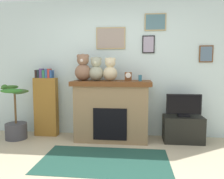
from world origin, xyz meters
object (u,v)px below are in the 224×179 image
at_px(mantel_clock, 128,77).
at_px(teddy_bear_cream, 110,70).
at_px(bookshelf, 46,104).
at_px(potted_plant, 16,121).
at_px(tv_stand, 183,129).
at_px(television, 184,106).
at_px(teddy_bear_brown, 96,70).
at_px(fireplace, 112,110).
at_px(teddy_bear_grey, 83,69).
at_px(candle_jar, 140,78).

distance_m(mantel_clock, teddy_bear_cream, 0.34).
height_order(bookshelf, potted_plant, bookshelf).
distance_m(tv_stand, mantel_clock, 1.34).
bearing_deg(television, potted_plant, -176.83).
bearing_deg(teddy_bear_brown, fireplace, 3.74).
bearing_deg(television, mantel_clock, -179.19).
xyz_separation_m(fireplace, bookshelf, (-1.28, 0.10, 0.06)).
height_order(television, teddy_bear_grey, teddy_bear_grey).
xyz_separation_m(fireplace, teddy_bear_grey, (-0.52, -0.02, 0.75)).
distance_m(television, teddy_bear_brown, 1.67).
height_order(potted_plant, teddy_bear_grey, teddy_bear_grey).
bearing_deg(bookshelf, tv_stand, -2.24).
bearing_deg(teddy_bear_grey, candle_jar, 0.03).
bearing_deg(tv_stand, teddy_bear_grey, -179.54).
bearing_deg(fireplace, teddy_bear_cream, -145.40).
bearing_deg(television, fireplace, 179.75).
xyz_separation_m(teddy_bear_brown, teddy_bear_cream, (0.25, 0.00, -0.00)).
bearing_deg(bookshelf, fireplace, -4.27).
height_order(fireplace, candle_jar, candle_jar).
bearing_deg(teddy_bear_grey, mantel_clock, -0.07).
xyz_separation_m(potted_plant, teddy_bear_brown, (1.48, 0.16, 0.93)).
relative_size(fireplace, teddy_bear_cream, 3.35).
bearing_deg(tv_stand, potted_plant, -176.80).
height_order(teddy_bear_grey, teddy_bear_brown, teddy_bear_grey).
height_order(potted_plant, tv_stand, potted_plant).
distance_m(potted_plant, television, 3.05).
distance_m(potted_plant, teddy_bear_grey, 1.57).
bearing_deg(fireplace, bookshelf, 175.73).
bearing_deg(potted_plant, tv_stand, 3.20).
xyz_separation_m(potted_plant, teddy_bear_cream, (1.74, 0.16, 0.92)).
bearing_deg(bookshelf, mantel_clock, -4.17).
height_order(potted_plant, teddy_bear_cream, teddy_bear_cream).
xyz_separation_m(teddy_bear_grey, teddy_bear_brown, (0.24, 0.00, -0.02)).
xyz_separation_m(bookshelf, tv_stand, (2.55, -0.10, -0.38)).
bearing_deg(teddy_bear_cream, potted_plant, -174.89).
bearing_deg(teddy_bear_cream, tv_stand, 0.63).
bearing_deg(teddy_bear_cream, mantel_clock, -0.18).
height_order(bookshelf, television, bookshelf).
xyz_separation_m(mantel_clock, teddy_bear_grey, (-0.82, 0.00, 0.14)).
bearing_deg(mantel_clock, teddy_bear_brown, 179.90).
height_order(tv_stand, mantel_clock, mantel_clock).
bearing_deg(bookshelf, candle_jar, -3.64).
bearing_deg(mantel_clock, potted_plant, -175.71).
distance_m(bookshelf, television, 2.56).
height_order(fireplace, teddy_bear_brown, teddy_bear_brown).
height_order(teddy_bear_brown, teddy_bear_cream, teddy_bear_brown).
relative_size(potted_plant, television, 1.68).
bearing_deg(teddy_bear_brown, teddy_bear_grey, -179.98).
bearing_deg(potted_plant, fireplace, 5.63).
height_order(bookshelf, teddy_bear_brown, teddy_bear_brown).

